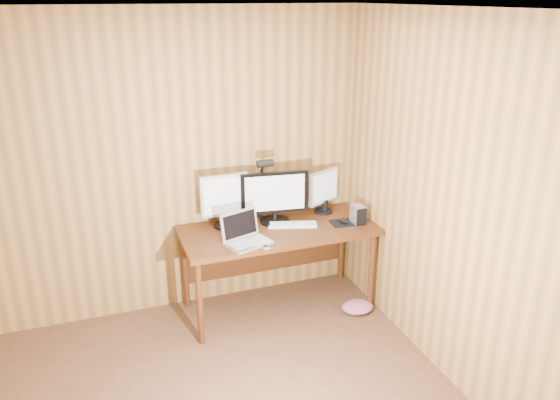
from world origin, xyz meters
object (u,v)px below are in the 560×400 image
monitor_center (275,197)px  mouse (344,221)px  hard_drive (358,214)px  phone (265,246)px  monitor_left (224,199)px  desk_lamp (263,179)px  monitor_right (324,190)px  speaker (325,206)px  desk (275,238)px  laptop (245,235)px  keyboard (292,225)px

monitor_center → mouse: monitor_center is taller
hard_drive → phone: 0.92m
monitor_left → desk_lamp: bearing=4.0°
hard_drive → monitor_right: bearing=119.7°
speaker → desk_lamp: 0.65m
hard_drive → monitor_center: bearing=159.8°
monitor_center → monitor_left: monitor_left is taller
monitor_right → desk: bearing=169.6°
hard_drive → desk_lamp: (-0.73, 0.34, 0.29)m
desk → monitor_center: size_ratio=2.80×
desk → mouse: (0.56, -0.15, 0.14)m
monitor_center → speaker: 0.53m
phone → monitor_center: bearing=58.1°
monitor_left → mouse: size_ratio=4.29×
mouse → hard_drive: size_ratio=0.70×
phone → speaker: size_ratio=0.87×
desk_lamp → hard_drive: bearing=-23.3°
desk → laptop: bearing=-145.2°
desk → monitor_left: 0.55m
hard_drive → phone: (-0.89, -0.19, -0.07)m
monitor_left → desk_lamp: size_ratio=0.77×
laptop → speaker: size_ratio=3.37×
desk → monitor_center: 0.36m
phone → laptop: bearing=126.3°
monitor_right → mouse: bearing=-102.8°
keyboard → monitor_center: bearing=150.6°
speaker → desk_lamp: (-0.57, 0.03, 0.31)m
phone → desk_lamp: 0.66m
hard_drive → phone: bearing=-167.7°
hard_drive → desk: bearing=165.1°
monitor_left → monitor_right: (0.90, 0.01, -0.04)m
desk → desk_lamp: 0.51m
keyboard → laptop: bearing=-142.5°
hard_drive → desk_lamp: 0.86m
monitor_right → desk_lamp: desk_lamp is taller
monitor_center → desk_lamp: size_ratio=0.97×
monitor_center → mouse: (0.54, -0.22, -0.21)m
monitor_left → mouse: 1.02m
keyboard → speaker: bearing=42.7°
laptop → phone: bearing=-68.6°
keyboard → mouse: size_ratio=4.03×
mouse → phone: mouse is taller
laptop → hard_drive: (1.01, 0.05, 0.02)m
keyboard → desk: bearing=173.4°
speaker → monitor_center: bearing=-172.9°
desk → keyboard: keyboard is taller
desk → mouse: size_ratio=15.15×
desk → monitor_center: (0.02, 0.06, 0.35)m
mouse → speaker: speaker is taller
keyboard → mouse: mouse is taller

